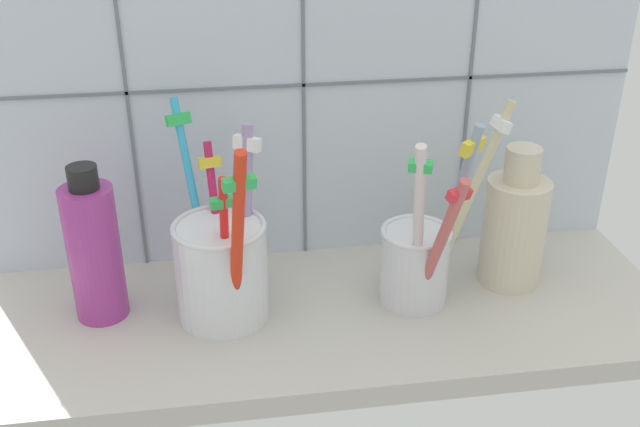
{
  "coord_description": "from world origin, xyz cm",
  "views": [
    {
      "loc": [
        -8.43,
        -55.42,
        40.55
      ],
      "look_at": [
        0.0,
        0.71,
        11.46
      ],
      "focal_mm": 42.01,
      "sensor_mm": 36.0,
      "label": 1
    }
  ],
  "objects_px": {
    "toothbrush_cup_left": "(222,265)",
    "toothbrush_cup_right": "(419,256)",
    "soap_bottle": "(94,250)",
    "ceramic_vase": "(514,226)"
  },
  "relations": [
    {
      "from": "toothbrush_cup_left",
      "to": "toothbrush_cup_right",
      "type": "distance_m",
      "value": 0.18
    },
    {
      "from": "soap_bottle",
      "to": "ceramic_vase",
      "type": "bearing_deg",
      "value": 0.09
    },
    {
      "from": "toothbrush_cup_left",
      "to": "ceramic_vase",
      "type": "relative_size",
      "value": 1.35
    },
    {
      "from": "toothbrush_cup_left",
      "to": "ceramic_vase",
      "type": "distance_m",
      "value": 0.27
    },
    {
      "from": "soap_bottle",
      "to": "toothbrush_cup_left",
      "type": "bearing_deg",
      "value": -9.36
    },
    {
      "from": "toothbrush_cup_left",
      "to": "ceramic_vase",
      "type": "xyz_separation_m",
      "value": [
        0.27,
        0.02,
        0.01
      ]
    },
    {
      "from": "toothbrush_cup_right",
      "to": "ceramic_vase",
      "type": "xyz_separation_m",
      "value": [
        0.1,
        0.02,
        0.01
      ]
    },
    {
      "from": "toothbrush_cup_right",
      "to": "soap_bottle",
      "type": "relative_size",
      "value": 1.29
    },
    {
      "from": "toothbrush_cup_left",
      "to": "soap_bottle",
      "type": "relative_size",
      "value": 1.29
    },
    {
      "from": "ceramic_vase",
      "to": "soap_bottle",
      "type": "relative_size",
      "value": 0.95
    }
  ]
}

